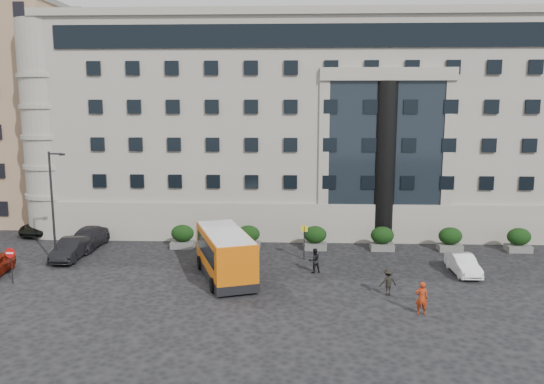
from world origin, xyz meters
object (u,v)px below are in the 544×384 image
Objects in this scene: pedestrian_a at (422,298)px; pedestrian_b at (314,260)px; bus_stop_sign at (304,236)px; red_truck at (68,205)px; hedge_f at (519,240)px; white_taxi at (463,264)px; pedestrian_c at (388,282)px; hedge_d at (382,238)px; minibus at (225,253)px; hedge_c at (315,238)px; street_lamp at (53,204)px; parked_car_c at (87,238)px; hedge_e at (450,239)px; no_entry_sign at (11,258)px; parked_car_d at (46,225)px; hedge_b at (248,237)px; hedge_a at (183,236)px; parked_car_b at (71,249)px.

pedestrian_a is 1.10× the size of pedestrian_b.
bus_stop_sign is 0.48× the size of red_truck.
hedge_f is 8.25m from white_taxi.
white_taxi is 8.38m from pedestrian_a.
hedge_f is at bearing -153.69° from pedestrian_c.
pedestrian_b is at bearing 178.96° from white_taxi.
hedge_f is at bearing 0.00° from hedge_d.
minibus is at bearing -20.63° from pedestrian_a.
bus_stop_sign reaches higher than pedestrian_b.
street_lamp reaches higher than hedge_c.
pedestrian_c reaches higher than parked_car_c.
hedge_e is 1.13× the size of pedestrian_c.
hedge_c is 0.23× the size of minibus.
no_entry_sign is at bearing -163.48° from hedge_e.
hedge_e is at bearing -106.48° from pedestrian_a.
hedge_c is at bearing -82.52° from pedestrian_c.
white_taxi is at bearing -8.27° from parked_car_d.
parked_car_d is 3.19× the size of pedestrian_b.
hedge_f is 0.23× the size of minibus.
street_lamp reaches higher than pedestrian_b.
hedge_b and hedge_d have the same top height.
hedge_d is 23.10m from parked_car_c.
bus_stop_sign is at bearing 162.90° from white_taxi.
pedestrian_b is at bearing 8.98° from no_entry_sign.
parked_car_c is at bearing -179.35° from hedge_e.
parked_car_c is at bearing -31.32° from parked_car_d.
hedge_a and hedge_b have the same top height.
white_taxi is at bearing -9.40° from parked_car_c.
hedge_d is 23.35m from parked_car_b.
red_truck is at bearing -53.25° from pedestrian_b.
hedge_b reaches higher than pedestrian_c.
bus_stop_sign is (-0.90, -2.80, 0.80)m from hedge_c.
hedge_a is 1.00× the size of hedge_e.
street_lamp is (-33.94, -4.80, 3.44)m from hedge_f.
hedge_d reaches higher than pedestrian_a.
hedge_f is at bearing -123.48° from pedestrian_a.
street_lamp reaches higher than red_truck.
minibus is 25.00m from red_truck.
parked_car_b is (0.44, 1.42, -3.61)m from street_lamp.
red_truck reaches higher than pedestrian_b.
hedge_f reaches higher than pedestrian_a.
hedge_e is 28.30m from parked_car_c.
white_taxi is 2.42× the size of pedestrian_c.
pedestrian_c is at bearing -68.43° from hedge_c.
hedge_d is at bearing 11.53° from street_lamp.
hedge_d is (15.60, 0.00, 0.00)m from hedge_a.
hedge_f is (26.00, 0.00, 0.00)m from hedge_a.
parked_car_d is at bearing 166.81° from hedge_b.
pedestrian_b is (4.94, -5.81, -0.10)m from hedge_b.
hedge_c is 1.00× the size of hedge_e.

